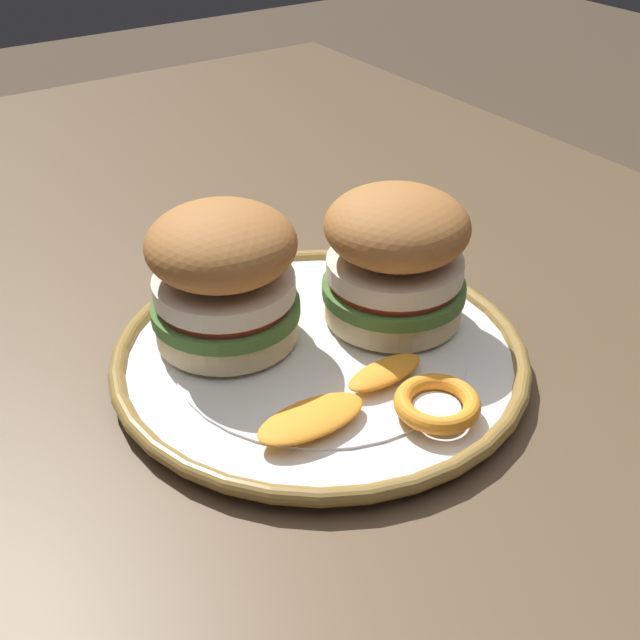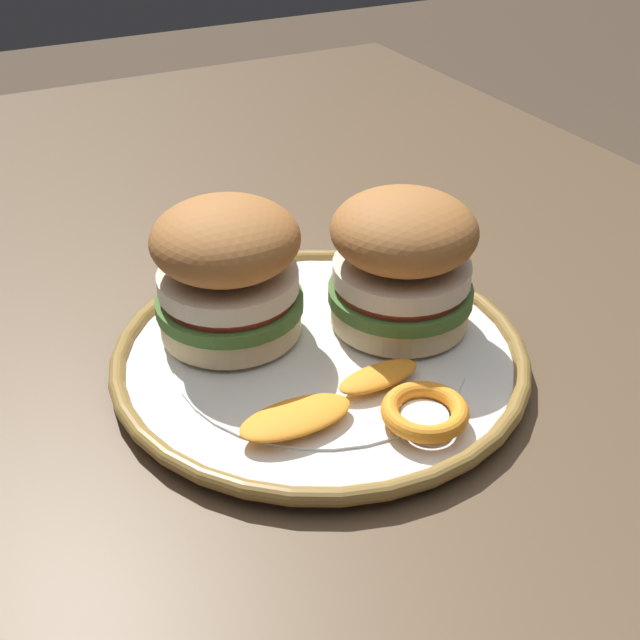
% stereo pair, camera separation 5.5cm
% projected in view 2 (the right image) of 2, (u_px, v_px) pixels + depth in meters
% --- Properties ---
extents(dining_table, '(1.50, 0.90, 0.77)m').
position_uv_depth(dining_table, '(362.00, 455.00, 0.66)').
color(dining_table, brown).
rests_on(dining_table, ground).
extents(dinner_plate, '(0.30, 0.30, 0.02)m').
position_uv_depth(dinner_plate, '(320.00, 356.00, 0.59)').
color(dinner_plate, white).
rests_on(dinner_plate, dining_table).
extents(sandwich_half_left, '(0.13, 0.13, 0.10)m').
position_uv_depth(sandwich_half_left, '(227.00, 269.00, 0.58)').
color(sandwich_half_left, beige).
rests_on(sandwich_half_left, dinner_plate).
extents(sandwich_half_right, '(0.11, 0.11, 0.10)m').
position_uv_depth(sandwich_half_right, '(402.00, 260.00, 0.59)').
color(sandwich_half_right, beige).
rests_on(sandwich_half_right, dinner_plate).
extents(orange_peel_curled, '(0.08, 0.08, 0.01)m').
position_uv_depth(orange_peel_curled, '(425.00, 412.00, 0.52)').
color(orange_peel_curled, orange).
rests_on(orange_peel_curled, dinner_plate).
extents(orange_peel_strip_long, '(0.04, 0.08, 0.01)m').
position_uv_depth(orange_peel_strip_long, '(296.00, 417.00, 0.52)').
color(orange_peel_strip_long, orange).
rests_on(orange_peel_strip_long, dinner_plate).
extents(orange_peel_strip_short, '(0.03, 0.06, 0.01)m').
position_uv_depth(orange_peel_strip_short, '(379.00, 376.00, 0.55)').
color(orange_peel_strip_short, orange).
rests_on(orange_peel_strip_short, dinner_plate).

